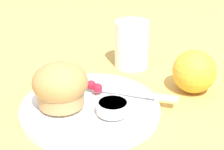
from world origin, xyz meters
name	(u,v)px	position (x,y,z in m)	size (l,w,h in m)	color
ground_plane	(89,109)	(0.00, 0.00, 0.00)	(3.00, 3.00, 0.00)	tan
plate	(90,108)	(0.01, -0.01, 0.01)	(0.24, 0.24, 0.02)	white
muffin	(60,86)	(-0.02, -0.04, 0.06)	(0.09, 0.09, 0.08)	tan
cream_ramekin	(112,107)	(0.06, 0.00, 0.03)	(0.05, 0.05, 0.02)	silver
berry_pair	(94,86)	(-0.02, 0.03, 0.03)	(0.03, 0.02, 0.02)	#B7192D
butter_knife	(126,92)	(0.03, 0.06, 0.02)	(0.17, 0.10, 0.00)	silver
orange_fruit	(194,71)	(0.09, 0.19, 0.04)	(0.08, 0.08, 0.08)	#F4A82D
juice_glass	(132,44)	(-0.07, 0.19, 0.05)	(0.08, 0.08, 0.10)	silver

